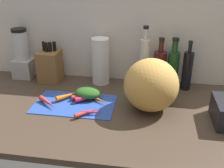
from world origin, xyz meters
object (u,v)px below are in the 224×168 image
at_px(winter_squash, 151,85).
at_px(bottle_0, 144,62).
at_px(carrot_6, 88,112).
at_px(bottle_3, 187,70).
at_px(bottle_2, 173,68).
at_px(bottle_1, 159,68).
at_px(carrot_4, 85,97).
at_px(carrot_2, 90,97).
at_px(blender_appliance, 23,57).
at_px(carrot_1, 71,95).
at_px(cutting_board, 75,104).
at_px(paper_towel_roll, 101,61).
at_px(carrot_5, 48,102).
at_px(carrot_3, 93,112).
at_px(knife_block, 50,66).
at_px(carrot_0, 99,100).

height_order(winter_squash, bottle_0, bottle_0).
distance_m(carrot_6, bottle_3, 0.61).
bearing_deg(bottle_2, bottle_1, 174.50).
distance_m(carrot_6, winter_squash, 0.32).
relative_size(carrot_4, carrot_6, 0.95).
distance_m(carrot_2, bottle_2, 0.50).
bearing_deg(blender_appliance, carrot_1, -32.88).
relative_size(carrot_2, bottle_0, 0.44).
height_order(bottle_1, bottle_3, bottle_1).
distance_m(carrot_2, bottle_3, 0.56).
bearing_deg(blender_appliance, bottle_1, -0.65).
bearing_deg(cutting_board, bottle_1, 34.45).
bearing_deg(winter_squash, bottle_2, 66.18).
bearing_deg(paper_towel_roll, carrot_4, -98.93).
distance_m(carrot_5, paper_towel_roll, 0.40).
bearing_deg(blender_appliance, carrot_4, -29.20).
xyz_separation_m(carrot_1, bottle_0, (0.37, 0.21, 0.13)).
height_order(carrot_3, knife_block, knife_block).
relative_size(carrot_5, knife_block, 0.59).
xyz_separation_m(carrot_2, carrot_3, (0.05, -0.14, -0.00)).
bearing_deg(carrot_1, cutting_board, -56.18).
bearing_deg(cutting_board, bottle_0, 38.27).
relative_size(cutting_board, carrot_1, 2.52).
xyz_separation_m(carrot_1, carrot_2, (0.11, -0.01, -0.00)).
distance_m(carrot_4, bottle_0, 0.39).
distance_m(carrot_6, bottle_1, 0.51).
bearing_deg(paper_towel_roll, carrot_1, -117.95).
relative_size(carrot_2, paper_towel_roll, 0.57).
relative_size(carrot_2, carrot_6, 1.10).
relative_size(carrot_1, paper_towel_roll, 0.60).
xyz_separation_m(carrot_4, winter_squash, (0.34, -0.02, 0.11)).
bearing_deg(bottle_3, carrot_1, -160.27).
relative_size(carrot_0, paper_towel_roll, 0.49).
height_order(carrot_1, carrot_6, carrot_1).
height_order(carrot_1, carrot_2, same).
height_order(carrot_6, bottle_0, bottle_0).
distance_m(carrot_6, bottle_0, 0.45).
relative_size(bottle_2, bottle_3, 1.04).
height_order(carrot_6, paper_towel_roll, paper_towel_roll).
xyz_separation_m(carrot_5, bottle_1, (0.55, 0.33, 0.09)).
xyz_separation_m(carrot_0, bottle_3, (0.46, 0.24, 0.10)).
relative_size(bottle_0, bottle_1, 1.24).
distance_m(blender_appliance, bottle_2, 0.91).
bearing_deg(knife_block, cutting_board, -49.96).
distance_m(carrot_1, carrot_6, 0.20).
bearing_deg(carrot_4, carrot_3, -61.71).
bearing_deg(carrot_5, bottle_2, 27.25).
distance_m(paper_towel_roll, bottle_0, 0.25).
xyz_separation_m(carrot_4, knife_block, (-0.27, 0.23, 0.07)).
distance_m(carrot_3, paper_towel_roll, 0.39).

